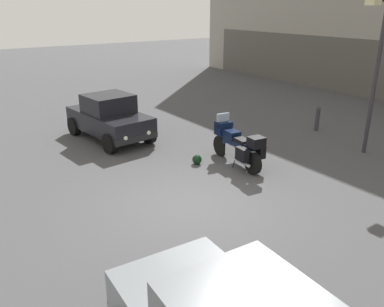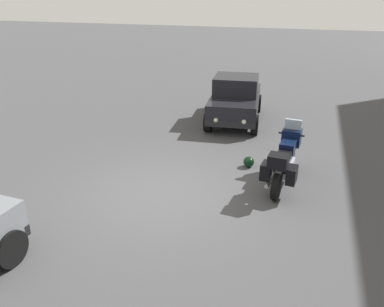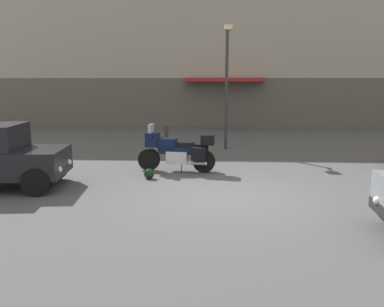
# 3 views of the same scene
# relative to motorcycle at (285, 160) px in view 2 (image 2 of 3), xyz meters

# --- Properties ---
(ground_plane) EXTENTS (80.00, 80.00, 0.00)m
(ground_plane) POSITION_rel_motorcycle_xyz_m (1.33, -2.51, -0.62)
(ground_plane) COLOR #424244
(motorcycle) EXTENTS (2.26, 0.85, 1.36)m
(motorcycle) POSITION_rel_motorcycle_xyz_m (0.00, 0.00, 0.00)
(motorcycle) COLOR black
(motorcycle) RESTS_ON ground
(helmet) EXTENTS (0.28, 0.28, 0.28)m
(helmet) POSITION_rel_motorcycle_xyz_m (-0.69, -0.92, -0.48)
(helmet) COLOR black
(helmet) RESTS_ON ground
(car_compact_side) EXTENTS (3.59, 2.02, 1.56)m
(car_compact_side) POSITION_rel_motorcycle_xyz_m (-4.31, -2.02, 0.15)
(car_compact_side) COLOR black
(car_compact_side) RESTS_ON ground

